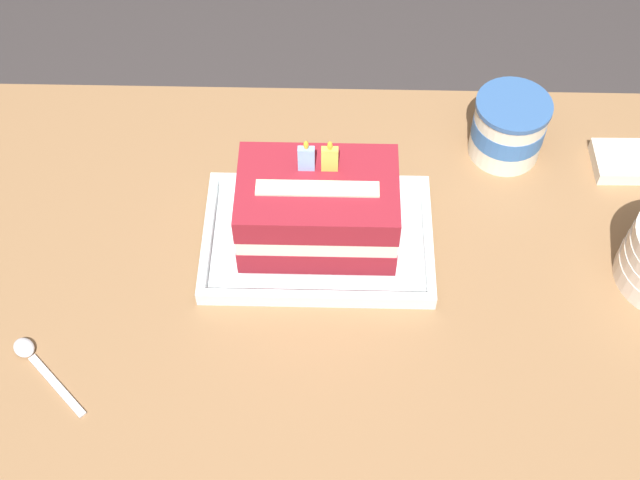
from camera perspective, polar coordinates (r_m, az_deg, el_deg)
The scene contains 7 objects.
ground_plane at distance 1.79m, azimuth 0.10°, elevation -14.07°, with size 8.00×8.00×0.00m, color #383333.
dining_table at distance 1.26m, azimuth 0.14°, elevation -4.11°, with size 1.19×0.68×0.69m.
foil_tray at distance 1.19m, azimuth -0.15°, elevation 0.01°, with size 0.32×0.21×0.02m.
birthday_cake at distance 1.13m, azimuth -0.16°, elevation 2.12°, with size 0.21×0.14×0.16m.
ice_cream_tub at distance 1.30m, azimuth 12.51°, elevation 7.37°, with size 0.11×0.11×0.10m.
serving_spoon_near_tray at distance 1.16m, azimuth -18.70°, elevation -7.45°, with size 0.12×0.11×0.01m.
napkin_pile at distance 1.35m, azimuth 19.54°, elevation 4.98°, with size 0.08×0.08×0.02m.
Camera 1 is at (0.01, -0.67, 1.66)m, focal length 47.79 mm.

